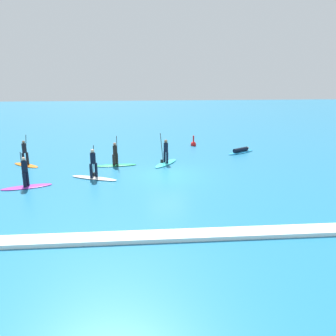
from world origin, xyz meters
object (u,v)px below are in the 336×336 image
surfer_on_purple_board (26,179)px  marker_buoy (193,144)px  surfer_on_orange_board (25,158)px  surfer_on_green_board (115,161)px  surfer_on_blue_board (241,151)px  surfer_on_teal_board (166,158)px  surfer_on_white_board (94,171)px

surfer_on_purple_board → marker_buoy: (11.77, 10.92, -0.33)m
surfer_on_orange_board → surfer_on_green_board: surfer_on_green_board is taller
surfer_on_blue_board → marker_buoy: bearing=106.3°
surfer_on_orange_board → marker_buoy: (13.34, 5.89, -0.38)m
surfer_on_teal_board → surfer_on_green_board: 3.72m
surfer_on_orange_board → surfer_on_purple_board: 5.28m
surfer_on_blue_board → surfer_on_teal_board: size_ratio=1.01×
surfer_on_white_board → surfer_on_green_board: bearing=-88.9°
surfer_on_teal_board → marker_buoy: surfer_on_teal_board is taller
surfer_on_white_board → surfer_on_green_board: (1.19, 3.02, -0.12)m
surfer_on_white_board → surfer_on_blue_board: surfer_on_white_board is taller
surfer_on_orange_board → marker_buoy: 14.59m
surfer_on_white_board → surfer_on_orange_board: bearing=-11.5°
surfer_on_blue_board → surfer_on_green_board: (-10.37, -3.37, 0.25)m
surfer_on_orange_board → surfer_on_teal_board: 10.29m
surfer_on_white_board → surfer_on_teal_board: bearing=-123.7°
surfer_on_blue_board → marker_buoy: (-3.59, 3.14, 0.01)m
surfer_on_orange_board → surfer_on_blue_board: size_ratio=0.85×
surfer_on_teal_board → surfer_on_white_board: bearing=-22.3°
surfer_on_purple_board → surfer_on_teal_board: size_ratio=1.07×
surfer_on_teal_board → surfer_on_green_board: size_ratio=0.90×
surfer_on_orange_board → surfer_on_blue_board: (16.93, 2.75, -0.40)m
surfer_on_purple_board → surfer_on_green_board: size_ratio=0.96×
surfer_on_white_board → marker_buoy: bearing=-107.3°
surfer_on_blue_board → surfer_on_orange_board: bearing=156.7°
surfer_on_blue_board → surfer_on_purple_board: bearing=174.4°
surfer_on_blue_board → surfer_on_teal_board: 7.35m
surfer_on_green_board → surfer_on_teal_board: bearing=-0.9°
surfer_on_white_board → surfer_on_blue_board: bearing=-128.5°
surfer_on_green_board → marker_buoy: surfer_on_green_board is taller
surfer_on_white_board → surfer_on_green_board: 3.24m
surfer_on_orange_board → surfer_on_purple_board: size_ratio=0.80×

